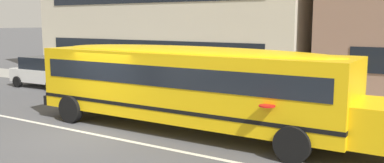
% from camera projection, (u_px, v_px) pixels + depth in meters
% --- Properties ---
extents(ground_plane, '(400.00, 400.00, 0.00)m').
position_uv_depth(ground_plane, '(88.00, 133.00, 13.28)').
color(ground_plane, '#4C4C4F').
extents(sidewalk_far, '(120.00, 3.00, 0.01)m').
position_uv_depth(sidewalk_far, '(213.00, 95.00, 20.07)').
color(sidewalk_far, gray).
rests_on(sidewalk_far, ground_plane).
extents(lane_centreline, '(110.00, 0.16, 0.01)m').
position_uv_depth(lane_centreline, '(88.00, 133.00, 13.28)').
color(lane_centreline, silver).
rests_on(lane_centreline, ground_plane).
extents(school_bus, '(12.33, 2.91, 2.75)m').
position_uv_depth(school_bus, '(191.00, 82.00, 13.22)').
color(school_bus, yellow).
rests_on(school_bus, ground_plane).
extents(parked_car_white_near_corner, '(3.96, 1.99, 1.64)m').
position_uv_depth(parked_car_white_near_corner, '(46.00, 72.00, 22.54)').
color(parked_car_white_near_corner, silver).
rests_on(parked_car_white_near_corner, ground_plane).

